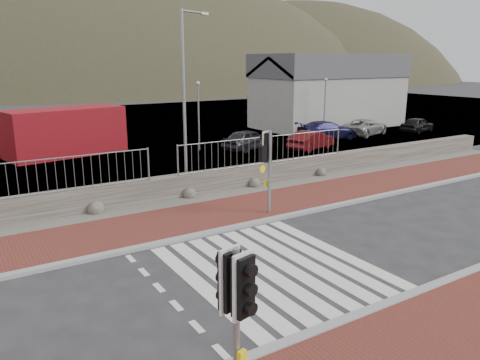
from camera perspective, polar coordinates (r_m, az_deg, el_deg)
ground at (r=12.55m, az=4.02°, el=-10.53°), size 220.00×220.00×0.00m
sidewalk_far at (r=16.13m, az=-5.43°, el=-4.67°), size 40.00×3.00×0.08m
kerb_near at (r=10.54m, az=14.02°, el=-15.83°), size 40.00×0.25×0.12m
kerb_far at (r=14.87m, az=-2.81°, el=-6.25°), size 40.00×0.25×0.12m
zebra_crossing at (r=12.55m, az=4.02°, el=-10.51°), size 4.62×5.60×0.01m
gravel_strip at (r=17.86m, az=-8.32°, el=-2.90°), size 40.00×1.50×0.06m
stone_wall at (r=18.45m, az=-9.38°, el=-1.02°), size 40.00×0.60×0.90m
railing at (r=18.00m, az=-9.37°, el=3.08°), size 18.07×0.07×1.22m
quay at (r=38.05m, az=-21.57°, el=5.35°), size 120.00×40.00×0.50m
water at (r=72.58m, az=-26.91°, el=8.62°), size 220.00×50.00×0.05m
harbor_building at (r=39.58m, az=10.77°, el=10.68°), size 12.20×6.20×5.80m
hills_backdrop at (r=102.02m, az=-23.13°, el=-3.00°), size 254.00×90.00×100.00m
traffic_signal_near at (r=6.97m, az=-0.46°, el=-14.10°), size 0.43×0.32×2.71m
traffic_signal_far at (r=16.04m, az=3.57°, el=3.10°), size 0.73×0.37×2.98m
streetlight at (r=19.23m, az=-6.61°, el=10.65°), size 1.47×0.68×7.24m
shipping_container at (r=28.73m, az=-20.55°, el=5.54°), size 6.83×3.93×2.68m
car_a at (r=28.61m, az=0.99°, el=4.96°), size 3.93×2.42×1.25m
car_b at (r=28.95m, az=8.68°, el=4.82°), size 3.72×2.18×1.16m
car_c at (r=32.97m, az=10.56°, el=5.99°), size 4.56×2.32×1.27m
car_d at (r=35.54m, az=14.97°, el=6.26°), size 4.60×3.04×1.17m
car_e at (r=38.19m, az=20.80°, el=6.32°), size 3.59×2.04×1.15m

